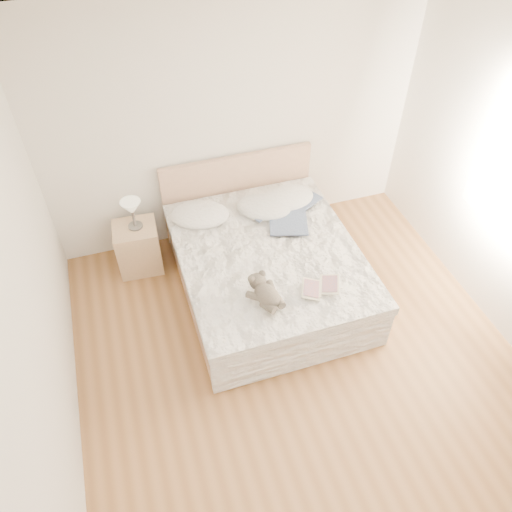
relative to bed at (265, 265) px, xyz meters
name	(u,v)px	position (x,y,z in m)	size (l,w,h in m)	color
floor	(307,378)	(0.00, -1.19, -0.31)	(4.00, 4.50, 0.00)	brown
ceiling	(344,104)	(0.00, -1.19, 2.39)	(4.00, 4.50, 0.00)	white
wall_back	(234,124)	(0.00, 1.06, 1.04)	(4.00, 0.02, 2.70)	silver
wall_left	(29,349)	(-2.00, -1.19, 1.04)	(0.02, 4.50, 2.70)	silver
bed	(265,265)	(0.00, 0.00, 0.00)	(1.72, 2.14, 1.00)	tan
nightstand	(138,247)	(-1.21, 0.70, -0.03)	(0.45, 0.40, 0.56)	tan
table_lamp	(132,209)	(-1.19, 0.71, 0.49)	(0.26, 0.26, 0.33)	#514C45
pillow_left	(200,215)	(-0.52, 0.60, 0.33)	(0.61, 0.43, 0.18)	white
pillow_middle	(264,207)	(0.15, 0.51, 0.33)	(0.58, 0.41, 0.17)	silver
pillow_right	(287,198)	(0.44, 0.58, 0.33)	(0.60, 0.42, 0.18)	white
blouse	(288,217)	(0.34, 0.29, 0.32)	(0.61, 0.65, 0.02)	#3A4865
photo_book	(205,221)	(-0.49, 0.50, 0.32)	(0.28, 0.19, 0.02)	white
childrens_book	(320,287)	(0.28, -0.71, 0.32)	(0.36, 0.25, 0.02)	beige
teddy_bear	(267,300)	(-0.24, -0.72, 0.34)	(0.25, 0.36, 0.19)	brown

